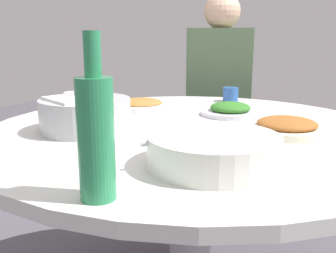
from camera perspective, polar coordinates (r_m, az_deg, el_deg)
round_dining_table at (r=1.25m, az=3.43°, el=-6.21°), size 1.28×1.28×0.72m
rice_bowl at (r=1.19m, az=-12.04°, el=1.82°), size 0.27×0.27×0.11m
soup_bowl at (r=0.86m, az=6.67°, el=-3.65°), size 0.29×0.29×0.07m
dish_tofu_braise at (r=1.51m, az=-4.07°, el=3.22°), size 0.22×0.22×0.04m
dish_stirfry at (r=1.19m, az=17.04°, el=-0.02°), size 0.23×0.23×0.05m
dish_greens at (r=1.41m, az=9.11°, el=2.41°), size 0.21×0.21×0.05m
green_bottle at (r=0.67m, az=-10.54°, el=-1.16°), size 0.06×0.06×0.29m
tea_cup_near at (r=1.71m, az=9.16°, el=4.67°), size 0.07×0.07×0.06m
tea_cup_far at (r=1.59m, az=-13.65°, el=3.83°), size 0.08×0.08×0.06m
stool_for_diner_left at (r=2.26m, az=7.24°, el=-6.83°), size 0.36×0.36×0.46m
diner_left at (r=2.14m, az=7.66°, el=7.09°), size 0.39×0.40×0.76m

